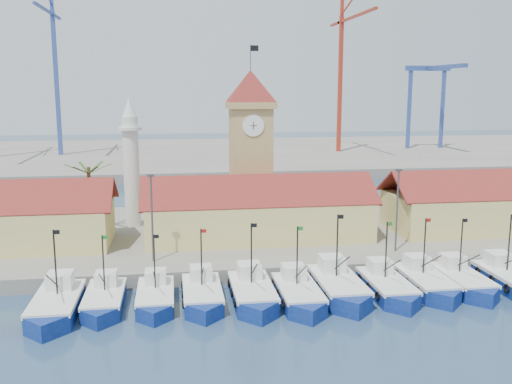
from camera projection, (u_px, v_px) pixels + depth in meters
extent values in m
plane|color=#1E3950|center=(292.00, 313.00, 48.71)|extent=(400.00, 400.00, 0.00)
cube|color=gray|center=(253.00, 235.00, 71.94)|extent=(140.00, 32.00, 1.50)
cube|color=gray|center=(209.00, 155.00, 155.60)|extent=(240.00, 80.00, 2.00)
cube|color=navy|center=(57.00, 308.00, 48.47)|extent=(3.63, 8.22, 1.87)
cube|color=navy|center=(47.00, 328.00, 44.47)|extent=(3.63, 3.63, 1.87)
cube|color=silver|center=(56.00, 298.00, 48.30)|extent=(3.71, 8.45, 0.36)
cube|color=silver|center=(60.00, 281.00, 50.15)|extent=(2.18, 2.28, 1.45)
cylinder|color=black|center=(55.00, 263.00, 48.28)|extent=(0.15, 0.15, 5.82)
cube|color=black|center=(57.00, 232.00, 47.84)|extent=(0.52, 0.02, 0.36)
cube|color=navy|center=(105.00, 302.00, 49.95)|extent=(3.21, 7.26, 1.65)
cube|color=navy|center=(100.00, 319.00, 46.42)|extent=(3.21, 3.21, 1.65)
cube|color=silver|center=(104.00, 294.00, 49.81)|extent=(3.27, 7.46, 0.32)
cube|color=silver|center=(106.00, 279.00, 51.44)|extent=(1.92, 2.02, 1.28)
cylinder|color=black|center=(103.00, 264.00, 49.79)|extent=(0.13, 0.13, 5.13)
cube|color=#197226|center=(105.00, 237.00, 49.40)|extent=(0.46, 0.02, 0.32)
cube|color=navy|center=(156.00, 300.00, 50.58)|extent=(3.16, 7.15, 1.63)
cube|color=navy|center=(154.00, 316.00, 47.10)|extent=(3.16, 3.16, 1.63)
cube|color=silver|center=(155.00, 291.00, 50.43)|extent=(3.22, 7.35, 0.32)
cube|color=silver|center=(156.00, 277.00, 52.04)|extent=(1.90, 1.99, 1.26)
cylinder|color=black|center=(155.00, 262.00, 50.42)|extent=(0.13, 0.13, 5.06)
cube|color=black|center=(156.00, 236.00, 50.03)|extent=(0.45, 0.02, 0.32)
cube|color=navy|center=(202.00, 297.00, 51.10)|extent=(3.34, 7.56, 1.72)
cube|color=navy|center=(205.00, 314.00, 47.42)|extent=(3.34, 3.34, 1.72)
cube|color=silver|center=(202.00, 288.00, 50.95)|extent=(3.41, 7.77, 0.33)
cube|color=silver|center=(201.00, 273.00, 52.65)|extent=(2.00, 2.10, 1.34)
cylinder|color=black|center=(201.00, 258.00, 50.93)|extent=(0.13, 0.13, 5.35)
cube|color=#A5140F|center=(204.00, 231.00, 50.52)|extent=(0.48, 0.02, 0.33)
cube|color=navy|center=(252.00, 296.00, 51.40)|extent=(3.57, 8.07, 1.83)
cube|color=navy|center=(259.00, 313.00, 47.47)|extent=(3.56, 3.56, 1.83)
cube|color=silver|center=(252.00, 286.00, 51.24)|extent=(3.64, 8.29, 0.36)
cube|color=silver|center=(249.00, 271.00, 53.05)|extent=(2.14, 2.24, 1.43)
cylinder|color=black|center=(251.00, 254.00, 51.22)|extent=(0.14, 0.14, 5.70)
cube|color=black|center=(254.00, 225.00, 50.78)|extent=(0.51, 0.02, 0.36)
cube|color=navy|center=(298.00, 297.00, 51.20)|extent=(3.45, 7.80, 1.77)
cube|color=navy|center=(308.00, 314.00, 47.41)|extent=(3.45, 3.45, 1.77)
cube|color=silver|center=(298.00, 287.00, 51.04)|extent=(3.52, 8.02, 0.34)
cube|color=silver|center=(294.00, 272.00, 52.80)|extent=(2.07, 2.17, 1.38)
cylinder|color=black|center=(297.00, 256.00, 51.03)|extent=(0.14, 0.14, 5.52)
cube|color=#197226|center=(300.00, 228.00, 50.60)|extent=(0.49, 0.02, 0.34)
cube|color=navy|center=(338.00, 290.00, 52.89)|extent=(3.79, 8.57, 1.95)
cube|color=navy|center=(352.00, 307.00, 48.72)|extent=(3.79, 3.79, 1.95)
cube|color=silver|center=(338.00, 280.00, 52.71)|extent=(3.86, 8.81, 0.38)
cube|color=silver|center=(332.00, 264.00, 54.64)|extent=(2.27, 2.38, 1.51)
cylinder|color=black|center=(337.00, 246.00, 52.69)|extent=(0.15, 0.15, 6.06)
cube|color=black|center=(341.00, 217.00, 52.23)|extent=(0.54, 0.02, 0.38)
cube|color=navy|center=(386.00, 290.00, 53.06)|extent=(3.42, 7.75, 1.76)
cube|color=navy|center=(403.00, 305.00, 49.29)|extent=(3.42, 3.42, 1.76)
cube|color=silver|center=(387.00, 281.00, 52.90)|extent=(3.49, 7.96, 0.34)
cube|color=silver|center=(380.00, 266.00, 54.65)|extent=(2.05, 2.15, 1.37)
cylinder|color=black|center=(386.00, 251.00, 52.89)|extent=(0.14, 0.14, 5.48)
cube|color=#197226|center=(390.00, 224.00, 52.46)|extent=(0.49, 0.02, 0.34)
cube|color=navy|center=(425.00, 285.00, 54.25)|extent=(3.46, 7.83, 1.78)
cube|color=navy|center=(444.00, 300.00, 50.44)|extent=(3.46, 3.46, 1.78)
cube|color=silver|center=(425.00, 276.00, 54.09)|extent=(3.53, 8.05, 0.35)
cube|color=silver|center=(417.00, 262.00, 55.85)|extent=(2.08, 2.18, 1.38)
cylinder|color=black|center=(424.00, 247.00, 54.07)|extent=(0.14, 0.14, 5.54)
cube|color=#A5140F|center=(428.00, 220.00, 53.65)|extent=(0.49, 0.02, 0.35)
cube|color=navy|center=(461.00, 284.00, 54.72)|extent=(3.39, 7.67, 1.74)
cube|color=navy|center=(482.00, 298.00, 50.99)|extent=(3.39, 3.39, 1.74)
cube|color=silver|center=(462.00, 275.00, 54.57)|extent=(3.46, 7.89, 0.34)
cube|color=silver|center=(453.00, 261.00, 56.29)|extent=(2.03, 2.13, 1.36)
cylinder|color=black|center=(461.00, 246.00, 54.55)|extent=(0.14, 0.14, 5.43)
cube|color=black|center=(465.00, 220.00, 54.13)|extent=(0.48, 0.02, 0.34)
cube|color=navy|center=(509.00, 282.00, 54.94)|extent=(3.56, 8.06, 1.83)
cube|color=silver|center=(510.00, 273.00, 54.78)|extent=(3.63, 8.28, 0.36)
cube|color=silver|center=(499.00, 259.00, 56.59)|extent=(2.14, 2.24, 1.42)
cylinder|color=black|center=(509.00, 243.00, 54.76)|extent=(0.14, 0.14, 5.70)
cube|color=#D7CA76|center=(258.00, 219.00, 67.50)|extent=(26.00, 10.00, 4.50)
cube|color=maroon|center=(261.00, 191.00, 64.40)|extent=(27.04, 5.13, 3.21)
cube|color=maroon|center=(255.00, 184.00, 69.26)|extent=(27.04, 5.13, 3.21)
cube|color=#D7CA76|center=(507.00, 210.00, 72.08)|extent=(30.00, 10.00, 4.50)
cube|color=maroon|center=(499.00, 178.00, 73.84)|extent=(31.20, 5.13, 3.21)
cube|color=tan|center=(251.00, 168.00, 72.40)|extent=(5.00, 5.00, 15.00)
cube|color=tan|center=(251.00, 105.00, 70.98)|extent=(5.80, 5.80, 0.80)
pyramid|color=maroon|center=(250.00, 86.00, 70.57)|extent=(5.80, 5.80, 4.00)
cylinder|color=white|center=(253.00, 126.00, 68.93)|extent=(2.60, 0.15, 2.60)
cube|color=black|center=(253.00, 126.00, 68.85)|extent=(0.08, 0.02, 1.00)
cube|color=black|center=(253.00, 126.00, 68.85)|extent=(0.80, 0.02, 0.08)
cylinder|color=#3F3F44|center=(250.00, 57.00, 69.94)|extent=(0.10, 0.10, 3.00)
cube|color=black|center=(254.00, 48.00, 69.82)|extent=(1.00, 0.03, 0.70)
cylinder|color=silver|center=(132.00, 172.00, 72.29)|extent=(2.00, 2.00, 14.00)
cylinder|color=silver|center=(130.00, 128.00, 71.31)|extent=(3.00, 3.00, 0.40)
cone|color=silver|center=(129.00, 108.00, 70.84)|extent=(1.80, 1.80, 2.40)
cylinder|color=brown|center=(90.00, 199.00, 70.17)|extent=(0.44, 0.44, 8.00)
cube|color=#2E5A1F|center=(100.00, 168.00, 69.69)|extent=(2.80, 0.35, 1.18)
cube|color=#2E5A1F|center=(96.00, 167.00, 70.77)|extent=(1.71, 2.60, 1.18)
cube|color=#2E5A1F|center=(84.00, 167.00, 70.57)|extent=(1.71, 2.60, 1.18)
cube|color=#2E5A1F|center=(77.00, 169.00, 69.29)|extent=(2.80, 0.35, 1.18)
cube|color=#2E5A1F|center=(81.00, 170.00, 68.21)|extent=(1.71, 2.60, 1.18)
cube|color=#2E5A1F|center=(93.00, 170.00, 68.41)|extent=(1.71, 2.60, 1.18)
cylinder|color=#3F3F44|center=(152.00, 218.00, 57.60)|extent=(0.20, 0.20, 9.00)
cube|color=#3F3F44|center=(151.00, 175.00, 56.81)|extent=(0.70, 0.25, 0.25)
cylinder|color=#3F3F44|center=(397.00, 211.00, 61.32)|extent=(0.20, 0.20, 9.00)
cube|color=#3F3F44|center=(399.00, 170.00, 60.53)|extent=(0.70, 0.25, 0.25)
cube|color=#314A98|center=(57.00, 84.00, 144.72)|extent=(1.00, 1.00, 36.14)
cube|color=#314A98|center=(45.00, 9.00, 133.21)|extent=(0.60, 21.68, 0.60)
cube|color=#314A98|center=(56.00, 16.00, 146.52)|extent=(0.60, 10.00, 0.60)
cube|color=#A82C19|center=(340.00, 86.00, 152.40)|extent=(1.00, 1.00, 35.21)
cube|color=#A82C19|center=(356.00, 16.00, 138.14)|extent=(0.60, 28.97, 0.60)
cube|color=#A82C19|center=(336.00, 24.00, 154.29)|extent=(0.60, 10.00, 0.60)
cube|color=#A82C19|center=(342.00, 4.00, 148.61)|extent=(0.80, 0.80, 7.00)
cube|color=#314A98|center=(409.00, 110.00, 161.59)|extent=(0.90, 0.90, 22.00)
cube|color=#314A98|center=(442.00, 109.00, 163.02)|extent=(0.90, 0.90, 22.00)
cube|color=#314A98|center=(428.00, 68.00, 160.24)|extent=(13.00, 1.40, 1.40)
cube|color=#314A98|center=(445.00, 67.00, 150.51)|extent=(1.40, 22.00, 1.00)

